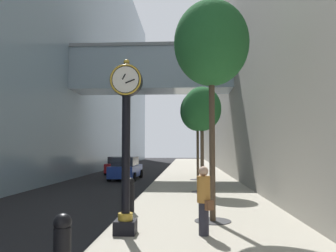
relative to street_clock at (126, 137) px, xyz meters
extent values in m
plane|color=black|center=(-0.61, 19.83, -2.64)|extent=(110.00, 110.00, 0.00)
cube|color=#ADA593|center=(2.20, 22.83, -2.57)|extent=(5.63, 80.00, 0.14)
cube|color=#849EB2|center=(-11.65, 22.83, 10.63)|extent=(9.00, 80.00, 26.55)
cube|color=#93A8B7|center=(-1.07, 17.45, 5.67)|extent=(12.76, 3.20, 3.15)
cube|color=gray|center=(-1.07, 17.45, 7.36)|extent=(12.76, 3.40, 0.24)
cube|color=black|center=(0.00, 0.01, -2.33)|extent=(0.55, 0.55, 0.35)
cylinder|color=gold|center=(0.00, 0.01, -2.06)|extent=(0.39, 0.38, 0.18)
cylinder|color=black|center=(0.00, 0.01, -0.45)|extent=(0.22, 0.22, 3.03)
cylinder|color=black|center=(0.00, 0.01, 1.48)|extent=(0.84, 0.28, 0.84)
torus|color=gold|center=(0.00, -0.14, 1.48)|extent=(0.82, 0.05, 0.82)
cylinder|color=white|center=(0.00, -0.14, 1.48)|extent=(0.69, 0.01, 0.69)
cylinder|color=white|center=(0.00, 0.16, 1.48)|extent=(0.69, 0.01, 0.69)
sphere|color=gold|center=(0.00, 0.01, 1.97)|extent=(0.16, 0.16, 0.16)
cube|color=black|center=(-0.04, -0.15, 1.56)|extent=(0.11, 0.01, 0.16)
cube|color=black|center=(0.12, -0.15, 1.43)|extent=(0.25, 0.01, 0.12)
sphere|color=black|center=(-0.36, -3.54, -1.46)|extent=(0.29, 0.29, 0.29)
cylinder|color=black|center=(-0.36, 2.98, -2.02)|extent=(0.28, 0.28, 0.96)
sphere|color=black|center=(-0.36, 2.98, -1.46)|extent=(0.29, 0.29, 0.29)
cylinder|color=#333335|center=(2.36, 1.67, -2.49)|extent=(1.10, 1.10, 0.02)
cylinder|color=#4C3D2D|center=(2.36, 1.67, -0.21)|extent=(0.18, 0.18, 4.59)
ellipsoid|color=#23602D|center=(2.36, 1.67, 2.96)|extent=(2.33, 2.33, 2.68)
cylinder|color=#333335|center=(2.36, 8.54, -2.49)|extent=(1.10, 1.10, 0.02)
cylinder|color=#4C3D2D|center=(2.36, 8.54, -0.77)|extent=(0.18, 0.18, 3.46)
ellipsoid|color=#23602D|center=(2.36, 8.54, 1.69)|extent=(1.96, 1.96, 2.26)
cylinder|color=#333335|center=(2.36, 15.41, -2.49)|extent=(1.10, 1.10, 0.02)
cylinder|color=brown|center=(2.36, 15.41, -0.55)|extent=(0.18, 0.18, 3.90)
ellipsoid|color=#23602D|center=(2.36, 15.41, 2.32)|extent=(2.46, 2.46, 2.83)
cylinder|color=#23232D|center=(2.01, -0.03, -2.09)|extent=(0.36, 0.36, 0.82)
cylinder|color=#B77A33|center=(2.01, -0.03, -1.35)|extent=(0.48, 0.48, 0.66)
sphere|color=tan|center=(2.01, -0.03, -0.89)|extent=(0.25, 0.25, 0.25)
cube|color=brown|center=(2.14, -0.20, -1.72)|extent=(0.23, 0.21, 0.24)
cube|color=#AD191E|center=(-4.50, 22.34, -2.04)|extent=(1.84, 4.71, 0.76)
cube|color=#282D38|center=(-4.51, 22.10, -1.37)|extent=(1.58, 2.65, 0.62)
cylinder|color=black|center=(-5.32, 23.94, -2.32)|extent=(0.24, 0.65, 0.64)
cylinder|color=black|center=(-3.61, 23.90, -2.32)|extent=(0.24, 0.65, 0.64)
cylinder|color=black|center=(-5.40, 20.77, -2.32)|extent=(0.24, 0.65, 0.64)
cylinder|color=black|center=(-3.69, 20.73, -2.32)|extent=(0.24, 0.65, 0.64)
cube|color=navy|center=(-2.98, 16.89, -2.01)|extent=(1.89, 4.66, 0.82)
cube|color=#282D38|center=(-2.98, 16.66, -1.28)|extent=(1.63, 2.62, 0.67)
cylinder|color=black|center=(-3.84, 18.49, -2.32)|extent=(0.23, 0.64, 0.64)
cylinder|color=black|center=(-2.05, 18.45, -2.32)|extent=(0.23, 0.64, 0.64)
cylinder|color=black|center=(-3.91, 15.34, -2.32)|extent=(0.23, 0.64, 0.64)
cylinder|color=black|center=(-2.12, 15.30, -2.32)|extent=(0.23, 0.64, 0.64)
camera|label=1|loc=(1.58, -8.93, -0.30)|focal=36.87mm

